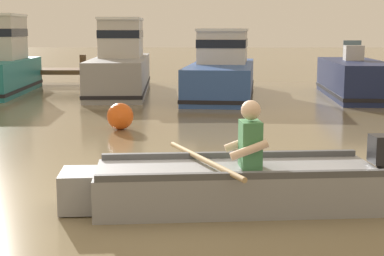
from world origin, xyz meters
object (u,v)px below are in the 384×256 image
(rowboat_with_person, at_px, (230,184))
(moored_boat_navy, at_px, (355,80))
(moored_boat_blue, at_px, (222,70))
(mooring_buoy, at_px, (120,116))
(moored_boat_grey, at_px, (121,64))

(rowboat_with_person, height_order, moored_boat_navy, moored_boat_navy)
(moored_boat_blue, bearing_deg, mooring_buoy, -109.16)
(moored_boat_grey, relative_size, mooring_buoy, 12.89)
(rowboat_with_person, distance_m, mooring_buoy, 5.48)
(moored_boat_blue, distance_m, mooring_buoy, 6.69)
(rowboat_with_person, height_order, moored_boat_blue, moored_boat_blue)
(rowboat_with_person, distance_m, moored_boat_navy, 11.71)
(moored_boat_navy, xyz_separation_m, mooring_buoy, (-6.05, -5.85, -0.25))
(moored_boat_blue, bearing_deg, rowboat_with_person, -91.16)
(mooring_buoy, bearing_deg, moored_boat_grey, 97.81)
(moored_boat_blue, bearing_deg, moored_boat_grey, 162.75)
(moored_boat_blue, xyz_separation_m, mooring_buoy, (-2.19, -6.30, -0.48))
(moored_boat_blue, distance_m, moored_boat_navy, 3.89)
(rowboat_with_person, relative_size, moored_boat_grey, 0.55)
(rowboat_with_person, bearing_deg, moored_boat_grey, 103.41)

